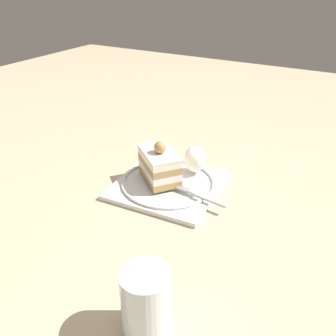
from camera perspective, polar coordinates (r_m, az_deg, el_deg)
ground_plane at (r=0.74m, az=-1.53°, el=-3.94°), size 2.40×2.40×0.00m
dessert_plate at (r=0.75m, az=-0.00°, el=-2.57°), size 0.22×0.22×0.02m
cake_slice at (r=0.73m, az=-1.35°, el=0.56°), size 0.12×0.11×0.09m
whipped_cream_dollop at (r=0.77m, az=4.33°, el=1.43°), size 0.05×0.05×0.06m
fork at (r=0.70m, az=4.98°, el=-4.27°), size 0.12×0.02×0.00m
drink_glass_near at (r=0.47m, az=-3.52°, el=-21.30°), size 0.06×0.06×0.10m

